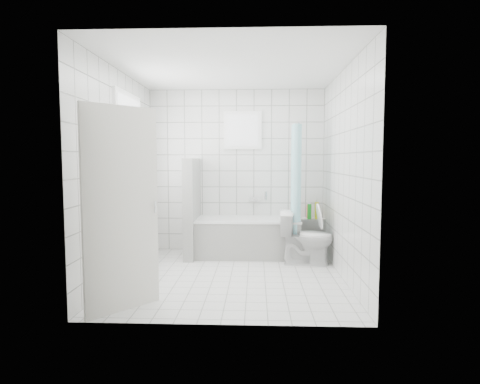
{
  "coord_description": "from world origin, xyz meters",
  "views": [
    {
      "loc": [
        0.32,
        -4.99,
        1.49
      ],
      "look_at": [
        0.1,
        0.35,
        1.05
      ],
      "focal_mm": 30.0,
      "sensor_mm": 36.0,
      "label": 1
    }
  ],
  "objects": [
    {
      "name": "ledge_bottles",
      "position": [
        1.2,
        1.33,
        0.67
      ],
      "size": [
        0.18,
        0.19,
        0.27
      ],
      "color": "red",
      "rests_on": "tiled_ledge"
    },
    {
      "name": "toilet",
      "position": [
        1.03,
        0.65,
        0.38
      ],
      "size": [
        0.76,
        0.46,
        0.76
      ],
      "primitive_type": "imported",
      "rotation": [
        0.0,
        0.0,
        1.51
      ],
      "color": "white",
      "rests_on": "ground"
    },
    {
      "name": "ceiling",
      "position": [
        0.0,
        0.0,
        2.6
      ],
      "size": [
        3.0,
        3.0,
        0.0
      ],
      "primitive_type": "plane",
      "rotation": [
        3.14,
        0.0,
        0.0
      ],
      "color": "white",
      "rests_on": "ground"
    },
    {
      "name": "partition_wall",
      "position": [
        -0.66,
        1.07,
        0.75
      ],
      "size": [
        0.15,
        0.85,
        1.5
      ],
      "primitive_type": "cube",
      "color": "white",
      "rests_on": "ground"
    },
    {
      "name": "tub_faucet",
      "position": [
        0.29,
        1.46,
        0.85
      ],
      "size": [
        0.18,
        0.06,
        0.06
      ],
      "primitive_type": "cube",
      "color": "silver",
      "rests_on": "wall_back"
    },
    {
      "name": "bathtub",
      "position": [
        0.19,
        1.12,
        0.29
      ],
      "size": [
        1.58,
        0.77,
        0.58
      ],
      "color": "white",
      "rests_on": "ground"
    },
    {
      "name": "ground",
      "position": [
        0.0,
        0.0,
        0.0
      ],
      "size": [
        3.0,
        3.0,
        0.0
      ],
      "primitive_type": "plane",
      "color": "white",
      "rests_on": "ground"
    },
    {
      "name": "window_left",
      "position": [
        -1.35,
        0.3,
        1.6
      ],
      "size": [
        0.01,
        0.9,
        1.4
      ],
      "primitive_type": "cube",
      "color": "white",
      "rests_on": "wall_left"
    },
    {
      "name": "wall_right",
      "position": [
        1.4,
        0.0,
        1.3
      ],
      "size": [
        0.02,
        3.0,
        2.6
      ],
      "primitive_type": "cube",
      "color": "white",
      "rests_on": "ground"
    },
    {
      "name": "tiled_ledge",
      "position": [
        1.22,
        1.38,
        0.28
      ],
      "size": [
        0.4,
        0.24,
        0.55
      ],
      "primitive_type": "cube",
      "color": "white",
      "rests_on": "ground"
    },
    {
      "name": "door",
      "position": [
        -0.98,
        -1.18,
        1.0
      ],
      "size": [
        0.56,
        0.63,
        2.0
      ],
      "primitive_type": "cube",
      "rotation": [
        0.0,
        0.0,
        -0.72
      ],
      "color": "silver",
      "rests_on": "ground"
    },
    {
      "name": "wall_back",
      "position": [
        0.0,
        1.5,
        1.3
      ],
      "size": [
        2.8,
        0.02,
        2.6
      ],
      "primitive_type": "cube",
      "color": "white",
      "rests_on": "ground"
    },
    {
      "name": "window_sill",
      "position": [
        -1.31,
        0.3,
        0.86
      ],
      "size": [
        0.18,
        1.02,
        0.08
      ],
      "primitive_type": "cube",
      "color": "white",
      "rests_on": "wall_left"
    },
    {
      "name": "curtain_rod",
      "position": [
        0.92,
        1.1,
        2.0
      ],
      "size": [
        0.02,
        0.8,
        0.02
      ],
      "primitive_type": "cylinder",
      "rotation": [
        1.57,
        0.0,
        0.0
      ],
      "color": "silver",
      "rests_on": "wall_back"
    },
    {
      "name": "sill_bottles",
      "position": [
        -1.3,
        0.17,
        1.02
      ],
      "size": [
        0.2,
        0.6,
        0.3
      ],
      "color": "#D251A6",
      "rests_on": "window_sill"
    },
    {
      "name": "wall_left",
      "position": [
        -1.4,
        0.0,
        1.3
      ],
      "size": [
        0.02,
        3.0,
        2.6
      ],
      "primitive_type": "cube",
      "color": "white",
      "rests_on": "ground"
    },
    {
      "name": "wall_front",
      "position": [
        0.0,
        -1.5,
        1.3
      ],
      "size": [
        2.8,
        0.02,
        2.6
      ],
      "primitive_type": "cube",
      "color": "white",
      "rests_on": "ground"
    },
    {
      "name": "shower_curtain",
      "position": [
        0.92,
        0.97,
        1.1
      ],
      "size": [
        0.14,
        0.48,
        1.78
      ],
      "primitive_type": null,
      "color": "#45C2CC",
      "rests_on": "curtain_rod"
    },
    {
      "name": "window_back",
      "position": [
        0.1,
        1.46,
        1.95
      ],
      "size": [
        0.5,
        0.01,
        0.5
      ],
      "primitive_type": "cube",
      "color": "white",
      "rests_on": "wall_back"
    }
  ]
}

